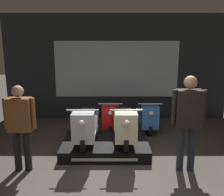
% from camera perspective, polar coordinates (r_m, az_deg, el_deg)
% --- Properties ---
extents(ground_plane, '(30.00, 30.00, 0.00)m').
position_cam_1_polar(ground_plane, '(4.45, 1.67, -19.18)').
color(ground_plane, '#423D38').
extents(shop_wall_back, '(6.85, 0.09, 3.20)m').
position_cam_1_polar(shop_wall_back, '(7.72, 0.79, 6.97)').
color(shop_wall_back, '#23282D').
rests_on(shop_wall_back, ground_plane).
extents(display_platform, '(1.85, 1.31, 0.24)m').
position_cam_1_polar(display_platform, '(5.60, -1.74, -10.86)').
color(display_platform, black).
rests_on(display_platform, ground_plane).
extents(scooter_display_left, '(0.62, 1.54, 0.86)m').
position_cam_1_polar(scooter_display_left, '(5.45, -6.19, -6.21)').
color(scooter_display_left, black).
rests_on(scooter_display_left, display_platform).
extents(scooter_display_right, '(0.62, 1.54, 0.86)m').
position_cam_1_polar(scooter_display_right, '(5.43, 2.66, -6.23)').
color(scooter_display_right, black).
rests_on(scooter_display_right, display_platform).
extents(scooter_backrow_0, '(0.62, 1.54, 0.86)m').
position_cam_1_polar(scooter_backrow_0, '(6.92, -0.59, -4.18)').
color(scooter_backrow_0, black).
rests_on(scooter_backrow_0, ground_plane).
extents(scooter_backrow_1, '(0.62, 1.54, 0.86)m').
position_cam_1_polar(scooter_backrow_1, '(6.99, 7.74, -4.13)').
color(scooter_backrow_1, black).
rests_on(scooter_backrow_1, ground_plane).
extents(person_left_browsing, '(0.58, 0.23, 1.61)m').
position_cam_1_polar(person_left_browsing, '(4.81, -20.51, -5.16)').
color(person_left_browsing, black).
rests_on(person_left_browsing, ground_plane).
extents(person_right_browsing, '(0.61, 0.25, 1.78)m').
position_cam_1_polar(person_right_browsing, '(4.69, 16.82, -3.78)').
color(person_right_browsing, '#232838').
rests_on(person_right_browsing, ground_plane).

